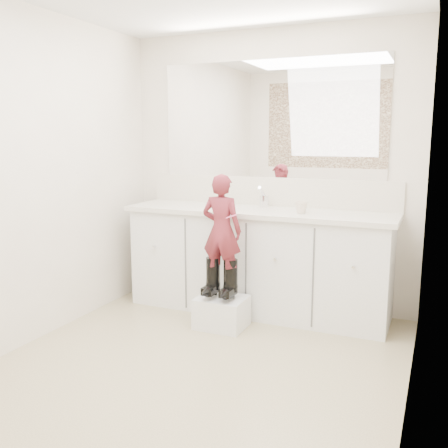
% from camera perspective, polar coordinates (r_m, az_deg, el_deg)
% --- Properties ---
extents(floor, '(3.00, 3.00, 0.00)m').
position_cam_1_polar(floor, '(3.38, -3.58, -16.25)').
color(floor, '#807354').
rests_on(floor, ground).
extents(wall_back, '(2.60, 0.00, 2.60)m').
position_cam_1_polar(wall_back, '(4.43, 5.18, 6.13)').
color(wall_back, beige).
rests_on(wall_back, floor).
extents(wall_left, '(0.00, 3.00, 3.00)m').
position_cam_1_polar(wall_left, '(3.82, -21.46, 4.88)').
color(wall_left, beige).
rests_on(wall_left, floor).
extents(wall_right, '(0.00, 3.00, 3.00)m').
position_cam_1_polar(wall_right, '(2.71, 21.40, 3.06)').
color(wall_right, beige).
rests_on(wall_right, floor).
extents(vanity_cabinet, '(2.20, 0.55, 0.85)m').
position_cam_1_polar(vanity_cabinet, '(4.30, 3.85, -4.45)').
color(vanity_cabinet, silver).
rests_on(vanity_cabinet, floor).
extents(countertop, '(2.28, 0.58, 0.04)m').
position_cam_1_polar(countertop, '(4.19, 3.85, 1.40)').
color(countertop, beige).
rests_on(countertop, vanity_cabinet).
extents(backsplash, '(2.28, 0.03, 0.25)m').
position_cam_1_polar(backsplash, '(4.43, 5.08, 3.73)').
color(backsplash, beige).
rests_on(backsplash, countertop).
extents(mirror, '(2.00, 0.02, 1.00)m').
position_cam_1_polar(mirror, '(4.41, 5.22, 11.83)').
color(mirror, white).
rests_on(mirror, wall_back).
extents(faucet, '(0.08, 0.08, 0.10)m').
position_cam_1_polar(faucet, '(4.34, 4.60, 2.61)').
color(faucet, silver).
rests_on(faucet, countertop).
extents(cup, '(0.11, 0.11, 0.10)m').
position_cam_1_polar(cup, '(4.01, 8.81, 1.89)').
color(cup, beige).
rests_on(cup, countertop).
extents(soap_bottle, '(0.10, 0.10, 0.19)m').
position_cam_1_polar(soap_bottle, '(4.33, -0.19, 3.25)').
color(soap_bottle, silver).
rests_on(soap_bottle, countertop).
extents(step_stool, '(0.38, 0.32, 0.24)m').
position_cam_1_polar(step_stool, '(4.01, -0.26, -10.05)').
color(step_stool, silver).
rests_on(step_stool, floor).
extents(boot_left, '(0.12, 0.21, 0.32)m').
position_cam_1_polar(boot_left, '(3.95, -1.27, -6.09)').
color(boot_left, black).
rests_on(boot_left, step_stool).
extents(boot_right, '(0.12, 0.21, 0.32)m').
position_cam_1_polar(boot_right, '(3.89, 0.75, -6.33)').
color(boot_right, black).
rests_on(boot_right, step_stool).
extents(toddler, '(0.32, 0.21, 0.87)m').
position_cam_1_polar(toddler, '(3.83, -0.27, -0.76)').
color(toddler, '#A9343E').
rests_on(toddler, step_stool).
extents(toothbrush, '(0.14, 0.01, 0.06)m').
position_cam_1_polar(toothbrush, '(3.76, 0.52, 0.77)').
color(toothbrush, '#F25E92').
rests_on(toothbrush, toddler).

